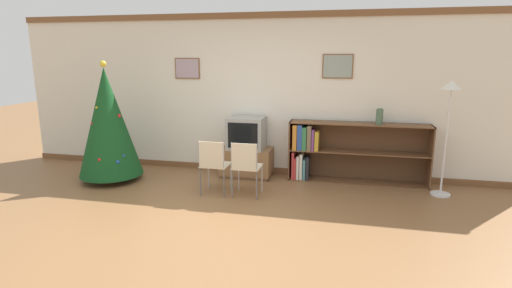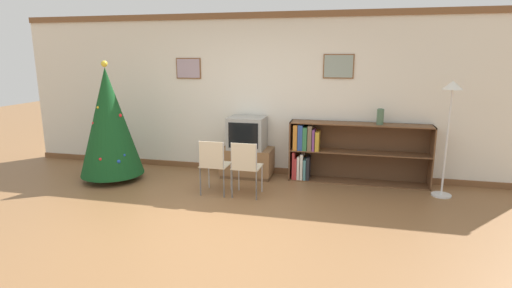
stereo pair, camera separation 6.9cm
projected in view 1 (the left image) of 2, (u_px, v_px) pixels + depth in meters
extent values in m
plane|color=brown|center=(214.00, 229.00, 4.75)|extent=(24.00, 24.00, 0.00)
cube|color=silver|center=(259.00, 95.00, 6.79)|extent=(8.82, 0.08, 2.70)
cube|color=brown|center=(258.00, 15.00, 6.45)|extent=(8.82, 0.03, 0.10)
cube|color=brown|center=(258.00, 169.00, 7.02)|extent=(8.82, 0.03, 0.10)
cube|color=brown|center=(187.00, 68.00, 6.92)|extent=(0.45, 0.02, 0.36)
cube|color=#A893A3|center=(187.00, 68.00, 6.91)|extent=(0.42, 0.01, 0.32)
cube|color=brown|center=(338.00, 66.00, 6.35)|extent=(0.48, 0.02, 0.39)
cube|color=gray|center=(338.00, 66.00, 6.34)|extent=(0.45, 0.01, 0.35)
cylinder|color=maroon|center=(112.00, 177.00, 6.59)|extent=(0.36, 0.36, 0.10)
cone|color=#14471E|center=(108.00, 122.00, 6.39)|extent=(1.01, 1.01, 1.73)
sphere|color=yellow|center=(103.00, 64.00, 6.19)|extent=(0.10, 0.10, 0.10)
sphere|color=red|center=(92.00, 124.00, 6.24)|extent=(0.04, 0.04, 0.04)
sphere|color=#1E4CB2|center=(129.00, 149.00, 6.84)|extent=(0.04, 0.04, 0.04)
sphere|color=gold|center=(97.00, 108.00, 6.20)|extent=(0.04, 0.04, 0.04)
sphere|color=#1E4CB2|center=(123.00, 156.00, 6.26)|extent=(0.04, 0.04, 0.04)
sphere|color=#1E4CB2|center=(117.00, 108.00, 6.50)|extent=(0.06, 0.06, 0.06)
sphere|color=silver|center=(99.00, 130.00, 6.61)|extent=(0.05, 0.05, 0.05)
sphere|color=#1E4CB2|center=(118.00, 162.00, 6.19)|extent=(0.06, 0.06, 0.06)
sphere|color=red|center=(119.00, 116.00, 6.31)|extent=(0.06, 0.06, 0.06)
sphere|color=red|center=(100.00, 160.00, 6.12)|extent=(0.05, 0.05, 0.05)
cube|color=brown|center=(247.00, 175.00, 6.80)|extent=(0.82, 0.49, 0.05)
cube|color=olive|center=(247.00, 161.00, 6.75)|extent=(0.85, 0.51, 0.43)
cube|color=#9E9E99|center=(246.00, 133.00, 6.64)|extent=(0.60, 0.49, 0.53)
cube|color=black|center=(243.00, 136.00, 6.41)|extent=(0.49, 0.01, 0.41)
cube|color=beige|center=(216.00, 165.00, 5.90)|extent=(0.40, 0.40, 0.02)
cube|color=beige|center=(211.00, 155.00, 5.67)|extent=(0.35, 0.02, 0.38)
cylinder|color=#B2B2B2|center=(209.00, 175.00, 6.16)|extent=(0.02, 0.02, 0.42)
cylinder|color=#B2B2B2|center=(231.00, 176.00, 6.08)|extent=(0.02, 0.02, 0.42)
cylinder|color=#B2B2B2|center=(200.00, 182.00, 5.82)|extent=(0.02, 0.02, 0.42)
cylinder|color=#B2B2B2|center=(224.00, 183.00, 5.74)|extent=(0.02, 0.02, 0.42)
cylinder|color=#B2B2B2|center=(200.00, 169.00, 5.77)|extent=(0.02, 0.02, 0.82)
cylinder|color=#B2B2B2|center=(224.00, 170.00, 5.69)|extent=(0.02, 0.02, 0.82)
cube|color=beige|center=(247.00, 167.00, 5.80)|extent=(0.40, 0.40, 0.02)
cube|color=beige|center=(244.00, 157.00, 5.57)|extent=(0.35, 0.02, 0.38)
cylinder|color=#B2B2B2|center=(239.00, 177.00, 6.05)|extent=(0.02, 0.02, 0.42)
cylinder|color=#B2B2B2|center=(262.00, 178.00, 5.98)|extent=(0.02, 0.02, 0.42)
cylinder|color=#B2B2B2|center=(232.00, 184.00, 5.71)|extent=(0.02, 0.02, 0.42)
cylinder|color=#B2B2B2|center=(257.00, 186.00, 5.63)|extent=(0.02, 0.02, 0.42)
cylinder|color=#B2B2B2|center=(232.00, 171.00, 5.67)|extent=(0.02, 0.02, 0.82)
cylinder|color=#B2B2B2|center=(257.00, 172.00, 5.59)|extent=(0.02, 0.02, 0.82)
cube|color=brown|center=(290.00, 150.00, 6.62)|extent=(0.02, 0.36, 0.97)
cube|color=brown|center=(430.00, 157.00, 6.15)|extent=(0.02, 0.36, 0.97)
cube|color=brown|center=(359.00, 124.00, 6.28)|extent=(2.20, 0.36, 0.02)
cube|color=brown|center=(356.00, 181.00, 6.49)|extent=(2.20, 0.36, 0.02)
cube|color=brown|center=(358.00, 152.00, 6.38)|extent=(2.16, 0.36, 0.02)
cube|color=brown|center=(358.00, 151.00, 6.55)|extent=(2.20, 0.01, 0.97)
cube|color=#B73333|center=(293.00, 165.00, 6.60)|extent=(0.04, 0.21, 0.45)
cube|color=#B73333|center=(296.00, 168.00, 6.61)|extent=(0.04, 0.25, 0.35)
cube|color=silver|center=(298.00, 166.00, 6.62)|extent=(0.04, 0.29, 0.38)
cube|color=silver|center=(301.00, 166.00, 6.58)|extent=(0.04, 0.24, 0.42)
cube|color=teal|center=(305.00, 168.00, 6.60)|extent=(0.04, 0.28, 0.33)
cube|color=#232328|center=(308.00, 167.00, 6.58)|extent=(0.05, 0.27, 0.37)
cube|color=orange|center=(295.00, 137.00, 6.51)|extent=(0.07, 0.27, 0.41)
cube|color=#2D4C93|center=(300.00, 137.00, 6.50)|extent=(0.08, 0.28, 0.41)
cube|color=#337547|center=(305.00, 138.00, 6.48)|extent=(0.07, 0.27, 0.38)
cube|color=#756047|center=(310.00, 137.00, 6.47)|extent=(0.06, 0.27, 0.41)
cube|color=#7A3D7F|center=(313.00, 139.00, 6.45)|extent=(0.04, 0.25, 0.34)
cube|color=gold|center=(317.00, 140.00, 6.45)|extent=(0.06, 0.28, 0.32)
cylinder|color=#47664C|center=(379.00, 117.00, 6.17)|extent=(0.11, 0.11, 0.24)
torus|color=#47664C|center=(380.00, 109.00, 6.14)|extent=(0.09, 0.09, 0.02)
cylinder|color=silver|center=(440.00, 194.00, 5.88)|extent=(0.28, 0.28, 0.03)
cylinder|color=silver|center=(446.00, 143.00, 5.71)|extent=(0.03, 0.03, 1.53)
cone|color=white|center=(452.00, 85.00, 5.53)|extent=(0.28, 0.28, 0.12)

